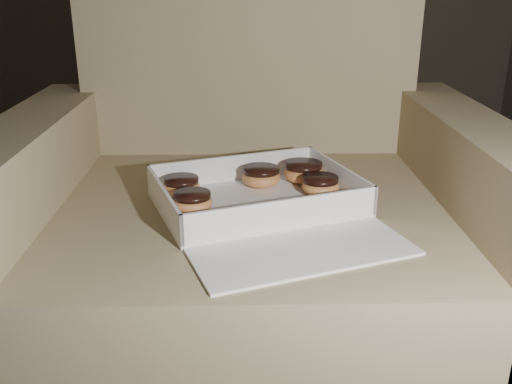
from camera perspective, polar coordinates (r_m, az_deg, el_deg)
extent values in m
cube|color=#907E5C|center=(1.21, -0.48, -10.52)|extent=(0.78, 0.78, 0.45)
cube|color=#907E5C|center=(1.39, -0.75, 15.83)|extent=(0.78, 0.15, 0.56)
cube|color=#907E5C|center=(1.24, -20.46, -7.10)|extent=(0.13, 0.78, 0.60)
cube|color=#907E5C|center=(1.25, 19.33, -6.76)|extent=(0.13, 0.78, 0.60)
cube|color=white|center=(1.06, 0.00, -1.21)|extent=(0.42, 0.37, 0.01)
cube|color=white|center=(1.17, -2.28, 2.42)|extent=(0.33, 0.12, 0.05)
cube|color=white|center=(0.94, 2.82, -2.26)|extent=(0.33, 0.12, 0.05)
cube|color=white|center=(1.01, -9.24, -0.92)|extent=(0.10, 0.25, 0.05)
cube|color=white|center=(1.12, 8.29, 1.44)|extent=(0.10, 0.25, 0.05)
cube|color=#BA4B60|center=(1.12, 8.49, 1.47)|extent=(0.09, 0.24, 0.04)
cube|color=white|center=(0.89, 4.75, -5.94)|extent=(0.38, 0.26, 0.01)
ellipsoid|color=#DD8E4D|center=(1.10, -7.45, 0.47)|extent=(0.07, 0.07, 0.03)
cylinder|color=black|center=(1.09, -7.49, 1.21)|extent=(0.07, 0.07, 0.01)
ellipsoid|color=#DD8E4D|center=(1.16, 4.75, 1.91)|extent=(0.08, 0.08, 0.04)
cylinder|color=black|center=(1.16, 4.78, 2.71)|extent=(0.08, 0.08, 0.01)
ellipsoid|color=#DD8E4D|center=(1.13, 0.53, 1.47)|extent=(0.08, 0.08, 0.04)
cylinder|color=black|center=(1.13, 0.54, 2.24)|extent=(0.07, 0.07, 0.01)
ellipsoid|color=#DD8E4D|center=(1.02, -6.36, -1.09)|extent=(0.07, 0.07, 0.03)
cylinder|color=black|center=(1.01, -6.39, -0.31)|extent=(0.07, 0.07, 0.01)
ellipsoid|color=#DD8E4D|center=(1.10, 6.46, 0.55)|extent=(0.07, 0.07, 0.03)
cylinder|color=black|center=(1.09, 6.49, 1.30)|extent=(0.07, 0.07, 0.01)
ellipsoid|color=black|center=(1.11, 6.89, -0.10)|extent=(0.01, 0.01, 0.00)
ellipsoid|color=black|center=(1.03, -2.55, -1.53)|extent=(0.01, 0.01, 0.00)
ellipsoid|color=black|center=(1.03, -1.19, -1.63)|extent=(0.01, 0.01, 0.00)
ellipsoid|color=black|center=(1.09, 7.04, -0.38)|extent=(0.01, 0.01, 0.00)
ellipsoid|color=black|center=(1.00, -0.16, -2.23)|extent=(0.01, 0.01, 0.00)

